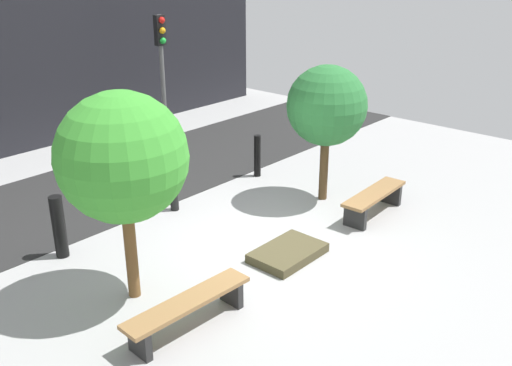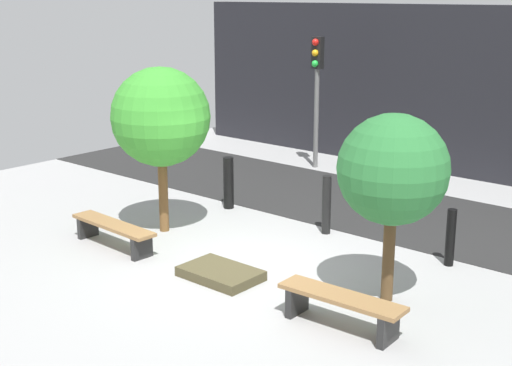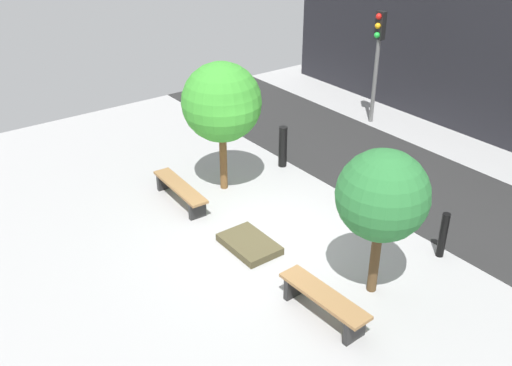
{
  "view_description": "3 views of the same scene",
  "coord_description": "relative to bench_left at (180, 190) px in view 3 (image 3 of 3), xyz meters",
  "views": [
    {
      "loc": [
        -6.59,
        -5.59,
        4.7
      ],
      "look_at": [
        -0.21,
        0.05,
        1.25
      ],
      "focal_mm": 40.0,
      "sensor_mm": 36.0,
      "label": 1
    },
    {
      "loc": [
        7.19,
        -7.99,
        4.34
      ],
      "look_at": [
        0.22,
        0.13,
        1.46
      ],
      "focal_mm": 50.0,
      "sensor_mm": 36.0,
      "label": 2
    },
    {
      "loc": [
        7.69,
        -6.02,
        6.59
      ],
      "look_at": [
        -0.04,
        -0.27,
        1.39
      ],
      "focal_mm": 40.0,
      "sensor_mm": 36.0,
      "label": 3
    }
  ],
  "objects": [
    {
      "name": "planter_bed",
      "position": [
        2.39,
        0.2,
        -0.25
      ],
      "size": [
        1.23,
        0.81,
        0.15
      ],
      "primitive_type": "cube",
      "color": "#494229",
      "rests_on": "ground"
    },
    {
      "name": "tree_behind_right_bench",
      "position": [
        4.78,
        1.19,
        1.62
      ],
      "size": [
        1.57,
        1.57,
        2.74
      ],
      "color": "#4F3920",
      "rests_on": "ground"
    },
    {
      "name": "bench_left",
      "position": [
        0.0,
        0.0,
        0.0
      ],
      "size": [
        1.96,
        0.48,
        0.44
      ],
      "rotation": [
        0.0,
        0.0,
        -0.04
      ],
      "color": "black",
      "rests_on": "ground"
    },
    {
      "name": "ground_plane",
      "position": [
        2.39,
        0.67,
        -0.32
      ],
      "size": [
        18.0,
        18.0,
        0.0
      ],
      "primitive_type": "plane",
      "color": "#999999"
    },
    {
      "name": "road_strip",
      "position": [
        2.39,
        5.05,
        -0.32
      ],
      "size": [
        18.0,
        3.52,
        0.01
      ],
      "primitive_type": "cube",
      "color": "#252525",
      "rests_on": "ground"
    },
    {
      "name": "tree_behind_left_bench",
      "position": [
        0.0,
        1.19,
        1.83
      ],
      "size": [
        1.8,
        1.8,
        3.06
      ],
      "color": "brown",
      "rests_on": "ground"
    },
    {
      "name": "bollard_center",
      "position": [
        4.85,
        3.04,
        0.16
      ],
      "size": [
        0.15,
        0.15,
        0.96
      ],
      "primitive_type": "cylinder",
      "color": "black",
      "rests_on": "ground"
    },
    {
      "name": "bollard_left",
      "position": [
        2.39,
        3.04,
        0.23
      ],
      "size": [
        0.17,
        0.17,
        1.1
      ],
      "primitive_type": "cylinder",
      "color": "black",
      "rests_on": "ground"
    },
    {
      "name": "bench_right",
      "position": [
        4.78,
        0.0,
        0.02
      ],
      "size": [
        1.79,
        0.51,
        0.47
      ],
      "rotation": [
        0.0,
        0.0,
        0.04
      ],
      "color": "black",
      "rests_on": "ground"
    },
    {
      "name": "bollard_far_left",
      "position": [
        -0.07,
        3.04,
        0.22
      ],
      "size": [
        0.22,
        0.22,
        1.08
      ],
      "primitive_type": "cylinder",
      "color": "black",
      "rests_on": "ground"
    },
    {
      "name": "building_facade",
      "position": [
        2.39,
        8.78,
        1.7
      ],
      "size": [
        16.2,
        0.5,
        4.05
      ],
      "primitive_type": "cube",
      "color": "black",
      "rests_on": "ground"
    },
    {
      "name": "traffic_light_west",
      "position": [
        -0.82,
        7.09,
        1.96
      ],
      "size": [
        0.28,
        0.27,
        3.28
      ],
      "color": "slate",
      "rests_on": "ground"
    }
  ]
}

